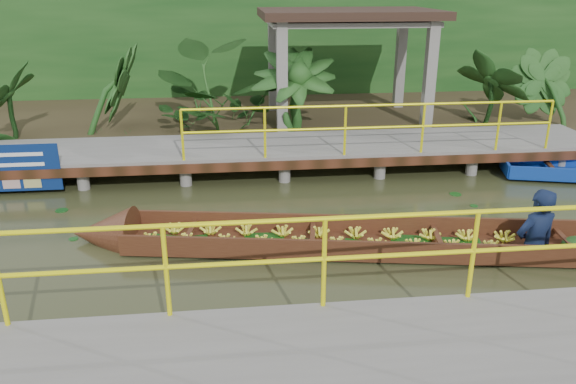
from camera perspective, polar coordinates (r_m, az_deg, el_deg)
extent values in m
plane|color=#30371B|center=(9.00, -4.89, -4.91)|extent=(80.00, 80.00, 0.00)
cube|color=#322719|center=(16.04, -5.78, 7.44)|extent=(30.00, 8.00, 0.45)
cube|color=slate|center=(12.10, -5.50, 4.40)|extent=(16.00, 2.00, 0.15)
cube|color=black|center=(11.17, -5.37, 2.58)|extent=(16.00, 0.12, 0.18)
cylinder|color=#FFF70D|center=(11.29, 8.68, 8.71)|extent=(7.50, 0.05, 0.05)
cylinder|color=#FFF70D|center=(11.39, 8.56, 6.49)|extent=(7.50, 0.05, 0.05)
cylinder|color=#FFF70D|center=(11.40, 8.54, 6.25)|extent=(0.05, 0.05, 1.00)
cylinder|color=slate|center=(12.05, -24.73, 1.08)|extent=(0.24, 0.24, 0.55)
cylinder|color=slate|center=(13.51, -22.78, 3.35)|extent=(0.24, 0.24, 0.55)
cylinder|color=slate|center=(11.57, -15.31, 1.52)|extent=(0.24, 0.24, 0.55)
cylinder|color=slate|center=(13.08, -14.34, 3.81)|extent=(0.24, 0.24, 0.55)
cylinder|color=slate|center=(11.42, -5.36, 1.93)|extent=(0.24, 0.24, 0.55)
cylinder|color=slate|center=(12.94, -5.53, 4.20)|extent=(0.24, 0.24, 0.55)
cylinder|color=slate|center=(11.62, 4.55, 2.29)|extent=(0.24, 0.24, 0.55)
cylinder|color=slate|center=(13.12, 3.26, 4.49)|extent=(0.24, 0.24, 0.55)
cylinder|color=slate|center=(12.15, 13.87, 2.56)|extent=(0.24, 0.24, 0.55)
cylinder|color=slate|center=(13.59, 11.63, 4.67)|extent=(0.24, 0.24, 0.55)
cylinder|color=slate|center=(12.97, 22.22, 2.75)|extent=(0.24, 0.24, 0.55)
cylinder|color=slate|center=(14.33, 19.29, 4.74)|extent=(0.24, 0.24, 0.55)
cylinder|color=slate|center=(11.42, -5.36, 1.93)|extent=(0.24, 0.24, 0.55)
cylinder|color=#FFF70D|center=(5.65, 5.80, -2.63)|extent=(10.00, 0.05, 0.05)
cylinder|color=#FFF70D|center=(5.84, 5.64, -6.68)|extent=(10.00, 0.05, 0.05)
cylinder|color=#FFF70D|center=(5.87, 5.63, -7.12)|extent=(0.05, 0.05, 1.00)
cube|color=slate|center=(13.48, -0.61, 10.98)|extent=(0.25, 0.25, 2.80)
cube|color=slate|center=(14.29, 14.17, 10.93)|extent=(0.25, 0.25, 2.80)
cube|color=slate|center=(15.84, -1.52, 12.44)|extent=(0.25, 0.25, 2.80)
cube|color=slate|center=(16.54, 11.31, 12.41)|extent=(0.25, 0.25, 2.80)
cube|color=slate|center=(14.79, 6.14, 16.81)|extent=(4.00, 2.60, 0.12)
cube|color=black|center=(14.77, 6.17, 17.58)|extent=(4.40, 3.00, 0.20)
cube|color=#143F14|center=(18.21, -6.13, 14.68)|extent=(30.00, 0.80, 4.00)
cube|color=#3B1C10|center=(8.76, 8.78, -5.40)|extent=(7.69, 2.24, 0.06)
cube|color=#3B1C10|center=(9.14, 8.57, -3.33)|extent=(7.54, 1.35, 0.32)
cube|color=#3B1C10|center=(8.28, 9.12, -6.02)|extent=(7.54, 1.35, 0.32)
cone|color=#3B1C10|center=(9.32, -18.26, -4.10)|extent=(1.10, 1.07, 0.92)
imported|color=black|center=(8.95, 24.53, 0.27)|extent=(0.77, 0.59, 1.90)
cube|color=#0D3294|center=(13.11, 26.98, 1.61)|extent=(2.86, 1.51, 0.09)
cube|color=#0D3294|center=(13.45, 26.55, 2.62)|extent=(2.66, 0.77, 0.27)
cube|color=#0D3294|center=(12.71, 21.19, 2.46)|extent=(0.27, 0.81, 0.27)
cube|color=black|center=(12.93, 25.16, 2.35)|extent=(0.30, 0.82, 0.05)
imported|color=#143F14|center=(14.51, -26.22, 8.22)|extent=(1.30, 1.30, 1.62)
imported|color=#143F14|center=(13.97, -18.41, 8.87)|extent=(1.30, 1.30, 1.62)
imported|color=#143F14|center=(13.67, -7.99, 9.49)|extent=(1.30, 1.30, 1.62)
imported|color=#143F14|center=(13.76, 0.48, 9.76)|extent=(1.30, 1.30, 1.62)
imported|color=#143F14|center=(15.19, 19.84, 9.59)|extent=(1.30, 1.30, 1.62)
imported|color=#143F14|center=(15.90, 24.77, 9.37)|extent=(1.30, 1.30, 1.62)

